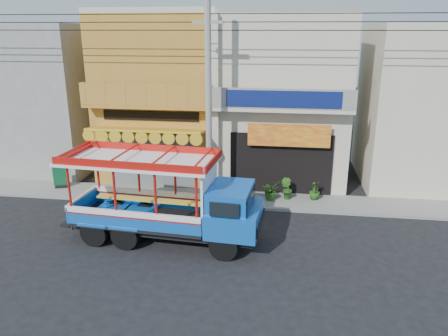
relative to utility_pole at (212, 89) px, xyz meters
name	(u,v)px	position (x,y,z in m)	size (l,w,h in m)	color
ground	(221,241)	(0.85, -3.30, -5.03)	(90.00, 90.00, 0.00)	black
sidewalk	(234,199)	(0.85, 0.70, -4.97)	(30.00, 2.00, 0.12)	slate
shophouse_left	(167,94)	(-3.15, 4.66, -0.92)	(6.00, 7.50, 8.24)	#B27727
shophouse_right	(284,97)	(2.85, 4.66, -0.93)	(6.00, 6.75, 8.24)	beige
party_pilaster	(215,108)	(-0.15, 1.55, -1.03)	(0.35, 0.30, 8.00)	beige
filler_building_left	(42,97)	(-10.15, 4.70, -1.23)	(6.00, 6.00, 7.60)	gray
filler_building_right	(430,106)	(9.85, 4.70, -1.23)	(6.00, 6.00, 7.60)	beige
utility_pole	(212,89)	(0.00, 0.00, 0.00)	(28.00, 0.26, 9.00)	gray
songthaew_truck	(178,201)	(-0.67, -3.52, -3.45)	(7.17, 2.79, 3.28)	black
green_sign	(61,179)	(-7.49, 0.90, -4.48)	(0.66, 0.48, 1.03)	black
potted_plant_a	(271,190)	(2.46, 0.75, -4.47)	(0.80, 0.70, 0.89)	#245117
potted_plant_b	(287,189)	(3.16, 0.95, -4.45)	(0.51, 0.41, 0.93)	#245117
potted_plant_c	(315,190)	(4.40, 1.04, -4.49)	(0.48, 0.48, 0.85)	#245117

